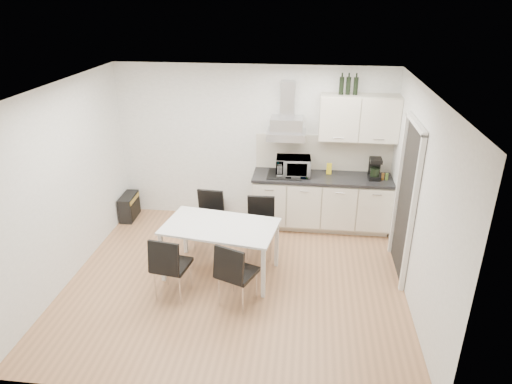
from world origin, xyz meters
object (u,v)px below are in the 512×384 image
Objects in this scene: floor_speaker at (219,208)px; chair_far_right at (260,228)px; guitar_amp at (129,207)px; chair_far_left at (208,221)px; chair_near_right at (238,273)px; kitchenette at (325,180)px; chair_near_left at (172,266)px; dining_table at (220,230)px.

chair_far_right is at bearing -65.53° from floor_speaker.
floor_speaker is (1.53, 0.25, -0.06)m from guitar_amp.
guitar_amp is (-1.57, 0.81, -0.23)m from chair_far_left.
chair_near_right is (0.66, -1.31, 0.00)m from chair_far_left.
kitchenette is 4.85× the size of guitar_amp.
dining_table is at bearing 56.00° from chair_near_left.
chair_near_right is 2.89× the size of floor_speaker.
kitchenette is at bearing -0.73° from guitar_amp.
chair_near_left is (-1.00, -1.12, 0.00)m from chair_far_right.
guitar_amp is at bearing 178.05° from floor_speaker.
kitchenette is 1.92m from floor_speaker.
dining_table reaches higher than guitar_amp.
chair_far_left is 0.82m from chair_far_right.
floor_speaker is (0.15, 2.30, -0.29)m from chair_near_left.
chair_near_left reaches higher than guitar_amp.
chair_far_left is (-1.74, -0.89, -0.39)m from kitchenette.
chair_near_left is at bearing -58.26° from guitar_amp.
chair_near_right is at bearing -53.86° from dining_table.
chair_far_left is at bearing 89.78° from chair_near_left.
chair_far_right and chair_near_left have the same top height.
floor_speaker is (-0.71, 2.37, -0.29)m from chair_near_right.
chair_far_left is 1.78m from guitar_amp.
chair_far_right is at bearing 57.50° from dining_table.
floor_speaker is at bearing 94.96° from chair_near_left.
chair_far_right is (0.81, -0.12, 0.00)m from chair_far_left.
dining_table is at bearing 47.30° from chair_far_right.
dining_table is 2.45m from guitar_amp.
chair_near_right reaches higher than floor_speaker.
chair_far_right is 1.00× the size of chair_near_right.
chair_far_left is at bearing 124.40° from dining_table.
chair_far_right is at bearing 104.82° from chair_near_right.
guitar_amp is at bearing -23.13° from chair_far_right.
chair_far_right is 1.49m from floor_speaker.
chair_far_left is at bearing -98.79° from floor_speaker.
dining_table is at bearing 139.48° from chair_near_right.
chair_near_right is (-1.08, -2.20, -0.39)m from kitchenette.
chair_near_right is 2.49m from floor_speaker.
chair_far_right is at bearing 56.78° from chair_near_left.
floor_speaker is at bearing -55.97° from chair_far_right.
chair_near_left is at bearing 46.47° from chair_far_right.
guitar_amp reaches higher than floor_speaker.
chair_near_right reaches higher than dining_table.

